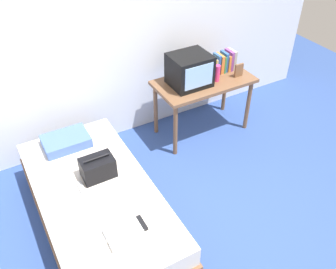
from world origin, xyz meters
The scene contains 14 objects.
ground_plane centered at (0.00, 0.00, 0.00)m, with size 8.00×8.00×0.00m, color #2D4784.
wall_back centered at (0.00, 2.00, 1.30)m, with size 5.20×0.10×2.60m, color silver.
bed centered at (-0.96, 0.71, 0.23)m, with size 1.00×2.00×0.47m.
desk centered at (0.70, 1.50, 0.63)m, with size 1.16×0.60×0.72m.
tv centered at (0.50, 1.50, 0.90)m, with size 0.44×0.39×0.36m.
water_bottle centered at (0.82, 1.42, 0.82)m, with size 0.07×0.07×0.19m, color #E53372.
book_row centered at (1.01, 1.58, 0.84)m, with size 0.33×0.16×0.24m.
picture_frame centered at (1.10, 1.37, 0.80)m, with size 0.11×0.02×0.16m, color brown.
pillow centered at (-0.99, 1.44, 0.52)m, with size 0.45×0.32×0.10m, color #4766AD.
handbag centered at (-0.87, 0.86, 0.57)m, with size 0.30×0.20×0.22m.
magazine centered at (-1.12, 0.28, 0.48)m, with size 0.21×0.29×0.01m, color white.
remote_dark centered at (-0.76, 0.17, 0.48)m, with size 0.04×0.16×0.02m, color black.
remote_silver centered at (-1.06, 0.79, 0.48)m, with size 0.04×0.14×0.02m, color #B7B7BC.
folded_towel centered at (-0.93, 0.14, 0.50)m, with size 0.28×0.22×0.05m, color white.
Camera 1 is at (-1.49, -1.56, 2.87)m, focal length 39.14 mm.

